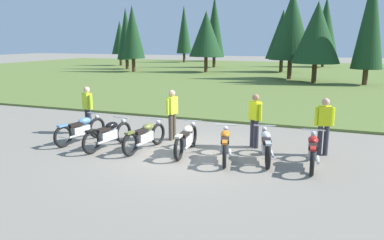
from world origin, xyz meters
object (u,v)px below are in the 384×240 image
at_px(rider_in_hivis_vest, 324,123).
at_px(rider_with_back_turned, 172,112).
at_px(motorcycle_olive, 145,136).
at_px(motorcycle_silver, 266,145).
at_px(motorcycle_cream, 186,139).
at_px(motorcycle_red, 313,151).
at_px(motorcycle_orange, 225,144).
at_px(motorcycle_black, 108,134).
at_px(rider_near_row_end, 255,117).
at_px(motorcycle_sky_blue, 81,129).
at_px(rider_checking_bike, 88,107).

height_order(rider_in_hivis_vest, rider_with_back_turned, same).
relative_size(motorcycle_olive, motorcycle_silver, 1.02).
height_order(motorcycle_cream, motorcycle_red, same).
distance_m(motorcycle_orange, motorcycle_red, 2.31).
relative_size(motorcycle_red, rider_in_hivis_vest, 1.26).
distance_m(motorcycle_red, rider_in_hivis_vest, 1.29).
distance_m(motorcycle_black, motorcycle_orange, 3.66).
bearing_deg(motorcycle_orange, motorcycle_red, 5.63).
bearing_deg(motorcycle_black, rider_with_back_turned, 48.50).
height_order(motorcycle_orange, rider_near_row_end, rider_near_row_end).
xyz_separation_m(motorcycle_sky_blue, rider_near_row_end, (5.38, 1.41, 0.51)).
xyz_separation_m(motorcycle_sky_blue, motorcycle_olive, (2.35, -0.04, 0.00)).
distance_m(rider_with_back_turned, rider_checking_bike, 3.18).
xyz_separation_m(motorcycle_silver, rider_checking_bike, (-6.47, 0.91, 0.51)).
relative_size(motorcycle_black, motorcycle_silver, 1.01).
relative_size(motorcycle_cream, rider_near_row_end, 1.26).
relative_size(motorcycle_orange, rider_checking_bike, 1.23).
bearing_deg(rider_in_hivis_vest, motorcycle_red, -100.36).
height_order(motorcycle_black, rider_near_row_end, rider_near_row_end).
bearing_deg(rider_in_hivis_vest, motorcycle_sky_blue, -169.93).
distance_m(motorcycle_black, motorcycle_red, 5.97).
xyz_separation_m(motorcycle_olive, rider_in_hivis_vest, (5.02, 1.36, 0.51)).
xyz_separation_m(motorcycle_red, rider_checking_bike, (-7.70, 0.99, 0.51)).
height_order(motorcycle_cream, rider_in_hivis_vest, rider_in_hivis_vest).
bearing_deg(motorcycle_cream, motorcycle_sky_blue, -178.66).
bearing_deg(rider_checking_bike, motorcycle_orange, -12.68).
bearing_deg(motorcycle_orange, rider_near_row_end, 71.11).
distance_m(motorcycle_cream, rider_with_back_turned, 1.70).
bearing_deg(motorcycle_silver, motorcycle_cream, -176.65).
bearing_deg(rider_near_row_end, motorcycle_black, -158.16).
xyz_separation_m(motorcycle_red, rider_with_back_turned, (-4.53, 1.21, 0.51)).
height_order(motorcycle_red, rider_checking_bike, rider_checking_bike).
distance_m(rider_in_hivis_vest, rider_near_row_end, 2.00).
bearing_deg(motorcycle_orange, motorcycle_cream, 172.08).
bearing_deg(motorcycle_cream, motorcycle_black, -171.87).
bearing_deg(motorcycle_orange, rider_checking_bike, 167.32).
relative_size(motorcycle_black, motorcycle_olive, 1.00).
bearing_deg(rider_with_back_turned, rider_checking_bike, -175.99).
xyz_separation_m(motorcycle_black, rider_in_hivis_vest, (6.17, 1.57, 0.51)).
distance_m(motorcycle_sky_blue, motorcycle_olive, 2.35).
xyz_separation_m(motorcycle_black, rider_checking_bike, (-1.74, 1.39, 0.51)).
height_order(motorcycle_red, rider_near_row_end, rider_near_row_end).
height_order(motorcycle_red, rider_with_back_turned, rider_with_back_turned).
bearing_deg(motorcycle_black, motorcycle_cream, 8.13).
xyz_separation_m(motorcycle_black, motorcycle_olive, (1.15, 0.22, 0.00)).
relative_size(motorcycle_sky_blue, motorcycle_cream, 0.99).
height_order(motorcycle_silver, rider_near_row_end, rider_near_row_end).
xyz_separation_m(motorcycle_orange, rider_in_hivis_vest, (2.51, 1.40, 0.51)).
height_order(rider_in_hivis_vest, rider_checking_bike, same).
distance_m(motorcycle_black, rider_near_row_end, 4.52).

